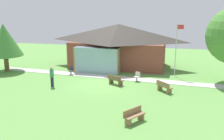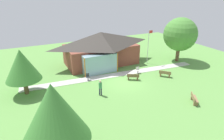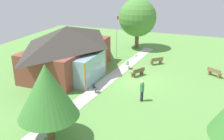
{
  "view_description": "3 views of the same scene",
  "coord_description": "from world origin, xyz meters",
  "px_view_note": "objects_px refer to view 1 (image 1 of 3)",
  "views": [
    {
      "loc": [
        5.98,
        -20.85,
        6.6
      ],
      "look_at": [
        0.64,
        1.42,
        1.0
      ],
      "focal_mm": 41.74,
      "sensor_mm": 36.0,
      "label": 1
    },
    {
      "loc": [
        -10.64,
        -18.51,
        10.5
      ],
      "look_at": [
        -0.87,
        1.83,
        1.1
      ],
      "focal_mm": 31.54,
      "sensor_mm": 36.0,
      "label": 2
    },
    {
      "loc": [
        -22.04,
        -6.11,
        9.6
      ],
      "look_at": [
        -0.97,
        2.13,
        1.15
      ],
      "focal_mm": 41.52,
      "sensor_mm": 36.0,
      "label": 3
    }
  ],
  "objects_px": {
    "patio_chair_west": "(71,70)",
    "visitor_strolling_lawn": "(52,75)",
    "bench_rear_near_path": "(115,80)",
    "tree_west_hedge": "(4,40)",
    "pavilion": "(118,45)",
    "bench_front_right": "(134,116)",
    "flagpole": "(176,47)",
    "bench_mid_right": "(164,87)",
    "patio_chair_lawn_spare": "(137,77)"
  },
  "relations": [
    {
      "from": "pavilion",
      "to": "patio_chair_lawn_spare",
      "type": "bearing_deg",
      "value": -60.98
    },
    {
      "from": "bench_mid_right",
      "to": "bench_rear_near_path",
      "type": "distance_m",
      "value": 4.29
    },
    {
      "from": "pavilion",
      "to": "bench_front_right",
      "type": "relative_size",
      "value": 7.47
    },
    {
      "from": "patio_chair_lawn_spare",
      "to": "bench_mid_right",
      "type": "bearing_deg",
      "value": 150.81
    },
    {
      "from": "bench_rear_near_path",
      "to": "visitor_strolling_lawn",
      "type": "height_order",
      "value": "visitor_strolling_lawn"
    },
    {
      "from": "patio_chair_lawn_spare",
      "to": "patio_chair_west",
      "type": "xyz_separation_m",
      "value": [
        -6.72,
        0.83,
        0.0
      ]
    },
    {
      "from": "flagpole",
      "to": "bench_rear_near_path",
      "type": "height_order",
      "value": "flagpole"
    },
    {
      "from": "bench_mid_right",
      "to": "bench_rear_near_path",
      "type": "height_order",
      "value": "same"
    },
    {
      "from": "flagpole",
      "to": "bench_rear_near_path",
      "type": "distance_m",
      "value": 6.91
    },
    {
      "from": "visitor_strolling_lawn",
      "to": "tree_west_hedge",
      "type": "relative_size",
      "value": 0.35
    },
    {
      "from": "pavilion",
      "to": "bench_front_right",
      "type": "bearing_deg",
      "value": -73.88
    },
    {
      "from": "flagpole",
      "to": "pavilion",
      "type": "bearing_deg",
      "value": 155.82
    },
    {
      "from": "pavilion",
      "to": "visitor_strolling_lawn",
      "type": "relative_size",
      "value": 6.41
    },
    {
      "from": "patio_chair_west",
      "to": "bench_mid_right",
      "type": "bearing_deg",
      "value": 165.52
    },
    {
      "from": "bench_rear_near_path",
      "to": "patio_chair_lawn_spare",
      "type": "height_order",
      "value": "patio_chair_lawn_spare"
    },
    {
      "from": "patio_chair_west",
      "to": "patio_chair_lawn_spare",
      "type": "bearing_deg",
      "value": 178.27
    },
    {
      "from": "flagpole",
      "to": "bench_mid_right",
      "type": "xyz_separation_m",
      "value": [
        -0.82,
        -5.07,
        -2.43
      ]
    },
    {
      "from": "bench_front_right",
      "to": "patio_chair_west",
      "type": "xyz_separation_m",
      "value": [
        -7.77,
        9.45,
        0.01
      ]
    },
    {
      "from": "bench_mid_right",
      "to": "tree_west_hedge",
      "type": "bearing_deg",
      "value": -143.49
    },
    {
      "from": "flagpole",
      "to": "patio_chair_lawn_spare",
      "type": "distance_m",
      "value": 4.85
    },
    {
      "from": "bench_front_right",
      "to": "patio_chair_lawn_spare",
      "type": "distance_m",
      "value": 8.68
    },
    {
      "from": "pavilion",
      "to": "bench_front_right",
      "type": "xyz_separation_m",
      "value": [
        4.06,
        -14.04,
        -2.06
      ]
    },
    {
      "from": "flagpole",
      "to": "visitor_strolling_lawn",
      "type": "distance_m",
      "value": 11.79
    },
    {
      "from": "patio_chair_west",
      "to": "visitor_strolling_lawn",
      "type": "relative_size",
      "value": 0.49
    },
    {
      "from": "pavilion",
      "to": "patio_chair_lawn_spare",
      "type": "distance_m",
      "value": 6.54
    },
    {
      "from": "patio_chair_west",
      "to": "visitor_strolling_lawn",
      "type": "height_order",
      "value": "visitor_strolling_lawn"
    },
    {
      "from": "patio_chair_lawn_spare",
      "to": "patio_chair_west",
      "type": "relative_size",
      "value": 1.0
    },
    {
      "from": "flagpole",
      "to": "bench_rear_near_path",
      "type": "xyz_separation_m",
      "value": [
        -5.0,
        -4.11,
        -2.43
      ]
    },
    {
      "from": "bench_front_right",
      "to": "tree_west_hedge",
      "type": "xyz_separation_m",
      "value": [
        -14.8,
        9.14,
        2.87
      ]
    },
    {
      "from": "bench_mid_right",
      "to": "bench_rear_near_path",
      "type": "xyz_separation_m",
      "value": [
        -4.18,
        0.96,
        0.0
      ]
    },
    {
      "from": "visitor_strolling_lawn",
      "to": "tree_west_hedge",
      "type": "bearing_deg",
      "value": -9.39
    },
    {
      "from": "patio_chair_lawn_spare",
      "to": "tree_west_hedge",
      "type": "xyz_separation_m",
      "value": [
        -13.75,
        0.53,
        2.86
      ]
    },
    {
      "from": "bench_mid_right",
      "to": "bench_front_right",
      "type": "relative_size",
      "value": 0.94
    },
    {
      "from": "bench_mid_right",
      "to": "patio_chair_lawn_spare",
      "type": "xyz_separation_m",
      "value": [
        -2.5,
        2.49,
        0.01
      ]
    },
    {
      "from": "bench_front_right",
      "to": "visitor_strolling_lawn",
      "type": "height_order",
      "value": "visitor_strolling_lawn"
    },
    {
      "from": "flagpole",
      "to": "bench_mid_right",
      "type": "height_order",
      "value": "flagpole"
    },
    {
      "from": "bench_front_right",
      "to": "tree_west_hedge",
      "type": "distance_m",
      "value": 17.63
    },
    {
      "from": "patio_chair_lawn_spare",
      "to": "patio_chair_west",
      "type": "height_order",
      "value": "same"
    },
    {
      "from": "pavilion",
      "to": "bench_rear_near_path",
      "type": "relative_size",
      "value": 7.36
    },
    {
      "from": "bench_front_right",
      "to": "visitor_strolling_lawn",
      "type": "relative_size",
      "value": 0.86
    },
    {
      "from": "flagpole",
      "to": "visitor_strolling_lawn",
      "type": "height_order",
      "value": "flagpole"
    },
    {
      "from": "bench_rear_near_path",
      "to": "visitor_strolling_lawn",
      "type": "relative_size",
      "value": 0.87
    },
    {
      "from": "pavilion",
      "to": "patio_chair_lawn_spare",
      "type": "xyz_separation_m",
      "value": [
        3.01,
        -5.43,
        -2.05
      ]
    },
    {
      "from": "bench_front_right",
      "to": "patio_chair_lawn_spare",
      "type": "height_order",
      "value": "patio_chair_lawn_spare"
    },
    {
      "from": "bench_rear_near_path",
      "to": "patio_chair_west",
      "type": "relative_size",
      "value": 1.76
    },
    {
      "from": "patio_chair_west",
      "to": "bench_front_right",
      "type": "bearing_deg",
      "value": 134.77
    },
    {
      "from": "pavilion",
      "to": "bench_rear_near_path",
      "type": "distance_m",
      "value": 7.38
    },
    {
      "from": "bench_mid_right",
      "to": "patio_chair_lawn_spare",
      "type": "distance_m",
      "value": 3.53
    },
    {
      "from": "pavilion",
      "to": "tree_west_hedge",
      "type": "bearing_deg",
      "value": -155.49
    },
    {
      "from": "pavilion",
      "to": "visitor_strolling_lawn",
      "type": "bearing_deg",
      "value": -113.17
    }
  ]
}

